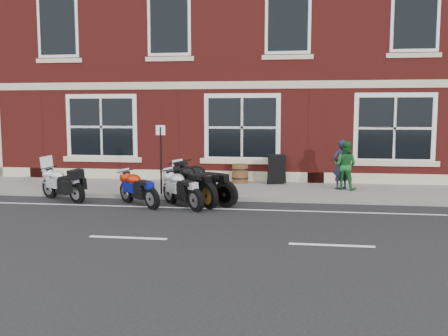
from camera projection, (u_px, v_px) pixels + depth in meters
The scene contains 14 objects.
ground at pixel (166, 209), 12.93m from camera, with size 80.00×80.00×0.00m, color black.
sidewalk at pixel (190, 189), 15.88m from camera, with size 30.00×3.00×0.12m, color slate.
kerb at pixel (179, 197), 14.32m from camera, with size 30.00×0.16×0.12m, color slate.
pub_building at pixel (223, 34), 22.58m from camera, with size 24.00×12.00×12.00m, color maroon.
moto_touring_silver at pixel (62, 183), 14.14m from camera, with size 1.69×1.05×1.24m.
moto_sport_red at pixel (139, 188), 13.35m from camera, with size 1.48×1.33×0.84m.
moto_sport_black at pixel (194, 182), 13.58m from camera, with size 1.63×1.81×1.03m.
moto_sport_silver at pixel (183, 188), 13.14m from camera, with size 1.41×1.54×0.88m.
moto_naked_black at pixel (203, 182), 13.66m from camera, with size 2.05×1.33×1.04m.
pedestrian_left at pixel (341, 165), 15.38m from camera, with size 0.56×0.37×1.53m, color #1A1C30.
pedestrian_right at pixel (345, 165), 15.30m from camera, with size 0.73×0.57×1.50m, color #195722.
a_board_sign at pixel (277, 169), 16.48m from camera, with size 0.59×0.39×0.98m, color black, non-canonical shape.
barrel_planter at pixel (240, 173), 16.80m from camera, with size 0.57×0.57×0.63m.
parking_sign at pixel (161, 155), 14.39m from camera, with size 0.28×0.05×2.00m.
Camera 1 is at (3.28, -12.39, 2.52)m, focal length 40.00 mm.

